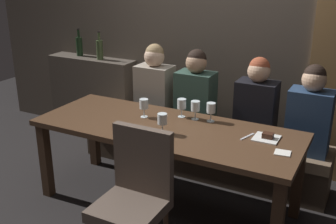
{
  "coord_description": "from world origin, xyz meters",
  "views": [
    {
      "loc": [
        1.46,
        -2.75,
        2.0
      ],
      "look_at": [
        -0.02,
        0.07,
        0.84
      ],
      "focal_mm": 43.89,
      "sensor_mm": 36.0,
      "label": 1
    }
  ],
  "objects_px": {
    "fork_on_table": "(247,137)",
    "wine_glass_end_right": "(144,104)",
    "diner_bearded": "(196,93)",
    "diner_far_end": "(256,102)",
    "wine_glass_center_back": "(211,108)",
    "dessert_plate": "(267,137)",
    "banquette_bench": "(199,151)",
    "diner_near_end": "(310,112)",
    "wine_glass_far_left": "(182,104)",
    "wine_glass_end_left": "(162,120)",
    "chair_near_side": "(135,191)",
    "dining_table": "(166,136)",
    "diner_redhead": "(155,86)",
    "wine_bottle_dark_red": "(79,46)",
    "wine_glass_center_front": "(195,107)",
    "wine_bottle_pale_label": "(100,49)"
  },
  "relations": [
    {
      "from": "diner_near_end",
      "to": "diner_bearded",
      "type": "bearing_deg",
      "value": 179.25
    },
    {
      "from": "wine_bottle_pale_label",
      "to": "diner_near_end",
      "type": "bearing_deg",
      "value": -7.82
    },
    {
      "from": "diner_near_end",
      "to": "wine_glass_center_back",
      "type": "height_order",
      "value": "diner_near_end"
    },
    {
      "from": "banquette_bench",
      "to": "wine_glass_end_right",
      "type": "bearing_deg",
      "value": -114.69
    },
    {
      "from": "wine_bottle_pale_label",
      "to": "wine_glass_far_left",
      "type": "bearing_deg",
      "value": -28.01
    },
    {
      "from": "banquette_bench",
      "to": "fork_on_table",
      "type": "height_order",
      "value": "fork_on_table"
    },
    {
      "from": "wine_glass_far_left",
      "to": "fork_on_table",
      "type": "height_order",
      "value": "wine_glass_far_left"
    },
    {
      "from": "wine_glass_end_left",
      "to": "diner_bearded",
      "type": "bearing_deg",
      "value": 96.12
    },
    {
      "from": "wine_glass_end_right",
      "to": "diner_near_end",
      "type": "bearing_deg",
      "value": 24.1
    },
    {
      "from": "diner_far_end",
      "to": "wine_glass_end_right",
      "type": "height_order",
      "value": "diner_far_end"
    },
    {
      "from": "chair_near_side",
      "to": "banquette_bench",
      "type": "bearing_deg",
      "value": 95.91
    },
    {
      "from": "banquette_bench",
      "to": "wine_bottle_pale_label",
      "type": "xyz_separation_m",
      "value": [
        -1.4,
        0.31,
        0.84
      ]
    },
    {
      "from": "diner_bearded",
      "to": "wine_glass_end_right",
      "type": "xyz_separation_m",
      "value": [
        -0.22,
        -0.59,
        0.03
      ]
    },
    {
      "from": "diner_bearded",
      "to": "wine_glass_end_right",
      "type": "relative_size",
      "value": 4.88
    },
    {
      "from": "wine_glass_far_left",
      "to": "wine_glass_end_left",
      "type": "bearing_deg",
      "value": -86.32
    },
    {
      "from": "wine_bottle_dark_red",
      "to": "wine_bottle_pale_label",
      "type": "distance_m",
      "value": 0.34
    },
    {
      "from": "wine_glass_far_left",
      "to": "wine_glass_end_right",
      "type": "bearing_deg",
      "value": -151.76
    },
    {
      "from": "wine_glass_end_right",
      "to": "fork_on_table",
      "type": "distance_m",
      "value": 0.93
    },
    {
      "from": "diner_redhead",
      "to": "wine_glass_center_front",
      "type": "bearing_deg",
      "value": -33.99
    },
    {
      "from": "dessert_plate",
      "to": "dining_table",
      "type": "bearing_deg",
      "value": -170.29
    },
    {
      "from": "banquette_bench",
      "to": "wine_glass_center_front",
      "type": "xyz_separation_m",
      "value": [
        0.14,
        -0.44,
        0.62
      ]
    },
    {
      "from": "banquette_bench",
      "to": "chair_near_side",
      "type": "bearing_deg",
      "value": -84.09
    },
    {
      "from": "chair_near_side",
      "to": "wine_bottle_pale_label",
      "type": "xyz_separation_m",
      "value": [
        -1.55,
        1.74,
        0.51
      ]
    },
    {
      "from": "chair_near_side",
      "to": "fork_on_table",
      "type": "bearing_deg",
      "value": 58.43
    },
    {
      "from": "diner_far_end",
      "to": "dessert_plate",
      "type": "distance_m",
      "value": 0.65
    },
    {
      "from": "diner_near_end",
      "to": "wine_glass_far_left",
      "type": "bearing_deg",
      "value": -157.14
    },
    {
      "from": "diner_near_end",
      "to": "wine_bottle_dark_red",
      "type": "bearing_deg",
      "value": 172.03
    },
    {
      "from": "diner_bearded",
      "to": "wine_glass_center_front",
      "type": "relative_size",
      "value": 4.88
    },
    {
      "from": "wine_glass_far_left",
      "to": "dessert_plate",
      "type": "relative_size",
      "value": 0.86
    },
    {
      "from": "chair_near_side",
      "to": "wine_glass_end_right",
      "type": "xyz_separation_m",
      "value": [
        -0.42,
        0.83,
        0.3
      ]
    },
    {
      "from": "diner_bearded",
      "to": "diner_far_end",
      "type": "xyz_separation_m",
      "value": [
        0.59,
        0.03,
        -0.01
      ]
    },
    {
      "from": "dining_table",
      "to": "banquette_bench",
      "type": "bearing_deg",
      "value": 90.0
    },
    {
      "from": "chair_near_side",
      "to": "wine_bottle_pale_label",
      "type": "distance_m",
      "value": 2.38
    },
    {
      "from": "diner_redhead",
      "to": "diner_far_end",
      "type": "height_order",
      "value": "diner_redhead"
    },
    {
      "from": "fork_on_table",
      "to": "wine_glass_end_right",
      "type": "bearing_deg",
      "value": -162.47
    },
    {
      "from": "wine_glass_center_back",
      "to": "dessert_plate",
      "type": "relative_size",
      "value": 0.86
    },
    {
      "from": "dining_table",
      "to": "wine_bottle_pale_label",
      "type": "bearing_deg",
      "value": 144.1
    },
    {
      "from": "diner_near_end",
      "to": "wine_glass_end_left",
      "type": "distance_m",
      "value": 1.27
    },
    {
      "from": "diner_redhead",
      "to": "diner_near_end",
      "type": "relative_size",
      "value": 1.04
    },
    {
      "from": "chair_near_side",
      "to": "wine_glass_end_right",
      "type": "relative_size",
      "value": 5.98
    },
    {
      "from": "chair_near_side",
      "to": "diner_far_end",
      "type": "xyz_separation_m",
      "value": [
        0.39,
        1.45,
        0.26
      ]
    },
    {
      "from": "diner_redhead",
      "to": "wine_glass_end_left",
      "type": "relative_size",
      "value": 4.95
    },
    {
      "from": "diner_far_end",
      "to": "fork_on_table",
      "type": "xyz_separation_m",
      "value": [
        0.12,
        -0.63,
        -0.08
      ]
    },
    {
      "from": "wine_glass_far_left",
      "to": "diner_far_end",
      "type": "bearing_deg",
      "value": 41.85
    },
    {
      "from": "wine_glass_end_left",
      "to": "diner_far_end",
      "type": "bearing_deg",
      "value": 60.1
    },
    {
      "from": "wine_bottle_dark_red",
      "to": "wine_glass_end_right",
      "type": "bearing_deg",
      "value": -33.21
    },
    {
      "from": "dessert_plate",
      "to": "fork_on_table",
      "type": "distance_m",
      "value": 0.15
    },
    {
      "from": "dining_table",
      "to": "chair_near_side",
      "type": "xyz_separation_m",
      "value": [
        0.15,
        -0.72,
        -0.09
      ]
    },
    {
      "from": "chair_near_side",
      "to": "wine_bottle_dark_red",
      "type": "height_order",
      "value": "wine_bottle_dark_red"
    },
    {
      "from": "diner_near_end",
      "to": "dessert_plate",
      "type": "height_order",
      "value": "diner_near_end"
    }
  ]
}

